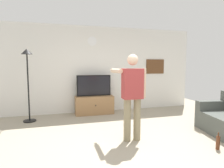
{
  "coord_description": "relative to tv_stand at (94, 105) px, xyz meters",
  "views": [
    {
      "loc": [
        -1.26,
        -3.03,
        1.48
      ],
      "look_at": [
        -0.07,
        1.2,
        1.05
      ],
      "focal_mm": 30.3,
      "sensor_mm": 36.0,
      "label": 1
    }
  ],
  "objects": [
    {
      "name": "framed_picture",
      "position": [
        2.19,
        0.3,
        1.17
      ],
      "size": [
        0.67,
        0.04,
        0.49
      ],
      "primitive_type": "cube",
      "color": "brown"
    },
    {
      "name": "person_standing_nearer_lamp",
      "position": [
        0.34,
        -2.23,
        0.68
      ],
      "size": [
        0.57,
        0.78,
        1.69
      ],
      "color": "gray",
      "rests_on": "ground_plane"
    },
    {
      "name": "back_wall",
      "position": [
        0.24,
        0.35,
        1.07
      ],
      "size": [
        6.4,
        0.1,
        2.7
      ],
      "primitive_type": "cube",
      "color": "silver",
      "rests_on": "ground_plane"
    },
    {
      "name": "television",
      "position": [
        0.0,
        0.05,
        0.59
      ],
      "size": [
        1.04,
        0.07,
        0.64
      ],
      "color": "black",
      "rests_on": "tv_stand"
    },
    {
      "name": "floor_lamp",
      "position": [
        -1.8,
        -0.32,
        1.09
      ],
      "size": [
        0.32,
        0.32,
        1.91
      ],
      "color": "black",
      "rests_on": "ground_plane"
    },
    {
      "name": "beverage_bottle",
      "position": [
        1.66,
        -3.04,
        -0.15
      ],
      "size": [
        0.07,
        0.07,
        0.31
      ],
      "color": "#592D19",
      "rests_on": "ground_plane"
    },
    {
      "name": "wall_clock",
      "position": [
        0.0,
        0.29,
        1.96
      ],
      "size": [
        0.28,
        0.03,
        0.28
      ],
      "primitive_type": "cylinder",
      "rotation": [
        1.57,
        0.0,
        0.0
      ],
      "color": "white"
    },
    {
      "name": "ground_plane",
      "position": [
        0.24,
        -2.6,
        -0.28
      ],
      "size": [
        8.4,
        8.4,
        0.0
      ],
      "primitive_type": "plane",
      "color": "#9E937F"
    },
    {
      "name": "tv_stand",
      "position": [
        0.0,
        0.0,
        0.0
      ],
      "size": [
        1.16,
        0.46,
        0.55
      ],
      "color": "#997047",
      "rests_on": "ground_plane"
    }
  ]
}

